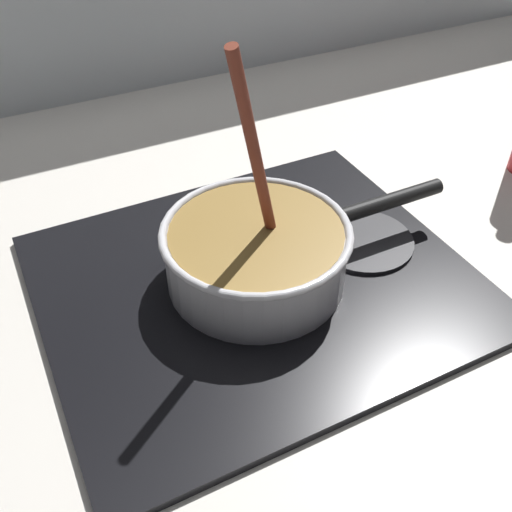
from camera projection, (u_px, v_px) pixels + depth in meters
ground at (323, 344)px, 0.74m from camera, size 2.40×1.60×0.04m
hob_plate at (256, 282)px, 0.79m from camera, size 0.56×0.48×0.01m
burner_ring at (256, 276)px, 0.79m from camera, size 0.16×0.16×0.01m
spare_burner at (363, 241)px, 0.85m from camera, size 0.15×0.15×0.01m
cooking_pan at (257, 252)px, 0.76m from camera, size 0.42×0.25×0.34m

